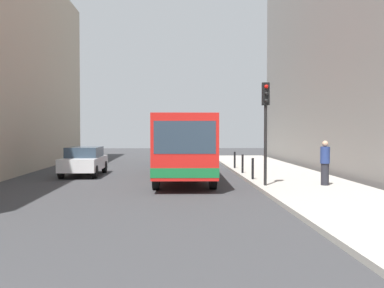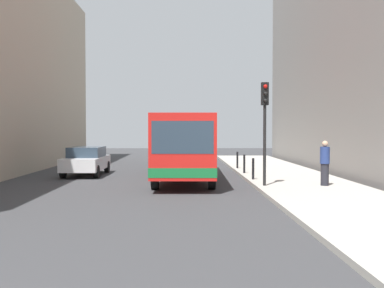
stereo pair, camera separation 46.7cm
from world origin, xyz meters
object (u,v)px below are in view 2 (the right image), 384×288
traffic_light (265,114)px  pedestrian_near_signal (325,163)px  car_behind_bus (180,153)px  car_beside_bus (86,160)px  bollard_near (253,169)px  bollard_mid (244,164)px  bus (185,143)px  bollard_far (237,160)px

traffic_light → pedestrian_near_signal: bearing=-1.0°
car_behind_bus → traffic_light: 14.17m
car_beside_bus → car_behind_bus: bearing=-121.9°
traffic_light → bollard_near: 3.35m
car_beside_bus → bollard_near: size_ratio=4.65×
traffic_light → bollard_mid: size_ratio=4.32×
car_beside_bus → traffic_light: size_ratio=1.08×
bollard_near → bus: bearing=150.9°
bus → bollard_near: 3.66m
bus → pedestrian_near_signal: size_ratio=6.19×
traffic_light → bollard_mid: traffic_light is taller
bollard_near → bollard_far: bearing=90.0°
car_behind_bus → bollard_near: car_behind_bus is taller
car_behind_bus → bus: bearing=92.2°
car_behind_bus → bollard_far: size_ratio=4.64×
bollard_far → car_beside_bus: bearing=-163.2°
traffic_light → bollard_near: size_ratio=4.32×
car_beside_bus → bollard_mid: car_beside_bus is taller
car_beside_bus → pedestrian_near_signal: size_ratio=2.47×
bus → traffic_light: (3.15, -4.05, 1.28)m
car_behind_bus → bollard_mid: car_behind_bus is taller
car_behind_bus → bollard_mid: (3.37, -8.18, -0.16)m
bus → pedestrian_near_signal: (5.55, -4.09, -0.68)m
car_beside_bus → bollard_near: (8.19, -3.58, -0.16)m
car_beside_bus → bollard_near: 8.94m
bollard_near → bollard_mid: size_ratio=1.00×
traffic_light → car_beside_bus: bearing=144.4°
bollard_near → car_beside_bus: bearing=156.4°
pedestrian_near_signal → bollard_near: bearing=41.7°
bus → bollard_near: (3.05, -1.70, -1.10)m
car_behind_bus → bollard_far: car_behind_bus is taller
bollard_far → pedestrian_near_signal: pedestrian_near_signal is taller
bus → bollard_mid: size_ratio=11.65×
bollard_near → bollard_far: (0.00, 6.05, 0.00)m
bus → car_behind_bus: bus is taller
pedestrian_near_signal → car_beside_bus: bearing=56.2°
bollard_near → pedestrian_near_signal: bearing=-43.8°
car_beside_bus → pedestrian_near_signal: bearing=151.2°
bollard_mid → bollard_far: bearing=90.0°
bollard_mid → pedestrian_near_signal: 5.98m
bus → bollard_mid: (3.05, 1.33, -1.10)m
car_behind_bus → traffic_light: bearing=104.6°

